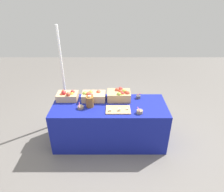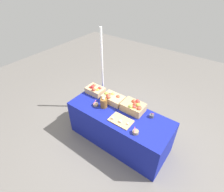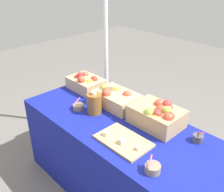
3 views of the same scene
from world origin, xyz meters
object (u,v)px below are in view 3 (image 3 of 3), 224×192
cutting_board_front (123,141)px  sample_bowl_mid (153,168)px  apple_crate_middle (116,98)px  apple_crate_left (86,83)px  sample_bowl_near (198,138)px  sample_bowl_far (78,107)px  tent_pole (106,56)px  apple_crate_right (158,115)px  cider_jug (94,103)px

cutting_board_front → sample_bowl_mid: sample_bowl_mid is taller
apple_crate_middle → apple_crate_left: bearing=178.6°
cutting_board_front → sample_bowl_near: bearing=47.0°
cutting_board_front → sample_bowl_far: 0.60m
apple_crate_middle → sample_bowl_near: apple_crate_middle is taller
cutting_board_front → sample_bowl_mid: 0.34m
apple_crate_left → tent_pole: (-0.15, 0.42, 0.15)m
apple_crate_right → sample_bowl_near: apple_crate_right is taller
apple_crate_left → sample_bowl_near: bearing=1.8°
sample_bowl_mid → apple_crate_right: bearing=124.4°
apple_crate_middle → cutting_board_front: (0.42, -0.34, -0.06)m
apple_crate_right → sample_bowl_near: (0.33, 0.04, -0.06)m
cutting_board_front → tent_pole: tent_pole is taller
apple_crate_right → cutting_board_front: 0.36m
sample_bowl_mid → tent_pole: tent_pole is taller
sample_bowl_far → tent_pole: 0.85m
cider_jug → sample_bowl_far: bearing=-156.8°
cider_jug → tent_pole: (-0.56, 0.65, 0.13)m
apple_crate_middle → sample_bowl_near: bearing=3.7°
cutting_board_front → cider_jug: (-0.46, 0.12, 0.08)m
apple_crate_right → cider_jug: cider_jug is taller
apple_crate_left → apple_crate_right: size_ratio=0.90×
apple_crate_middle → apple_crate_right: 0.46m
apple_crate_left → apple_crate_right: apple_crate_right is taller
sample_bowl_near → tent_pole: bearing=164.7°
apple_crate_middle → apple_crate_right: (0.46, 0.01, 0.02)m
apple_crate_left → sample_bowl_mid: bearing=-20.0°
apple_crate_left → cutting_board_front: (0.87, -0.35, -0.06)m
apple_crate_right → sample_bowl_far: size_ratio=4.01×
apple_crate_middle → cider_jug: size_ratio=1.98×
apple_crate_middle → apple_crate_right: size_ratio=1.01×
apple_crate_middle → sample_bowl_near: (0.79, 0.05, -0.05)m
sample_bowl_mid → tent_pole: 1.61m
apple_crate_right → cutting_board_front: (-0.03, -0.35, -0.08)m
sample_bowl_mid → sample_bowl_far: (-0.93, 0.14, -0.00)m
apple_crate_right → sample_bowl_mid: bearing=-55.6°
apple_crate_middle → cider_jug: cider_jug is taller
sample_bowl_near → sample_bowl_mid: size_ratio=1.00×
apple_crate_right → tent_pole: bearing=158.1°
cutting_board_front → sample_bowl_far: bearing=174.8°
apple_crate_left → cider_jug: 0.48m
cutting_board_front → apple_crate_middle: bearing=141.0°
sample_bowl_near → sample_bowl_mid: bearing=-94.3°
sample_bowl_mid → cider_jug: bearing=165.8°
tent_pole → cutting_board_front: bearing=-37.3°
sample_bowl_near → sample_bowl_far: 1.03m
sample_bowl_far → cider_jug: cider_jug is taller
sample_bowl_mid → cutting_board_front: bearing=166.1°
cider_jug → tent_pole: 0.87m
sample_bowl_near → sample_bowl_far: bearing=-160.7°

